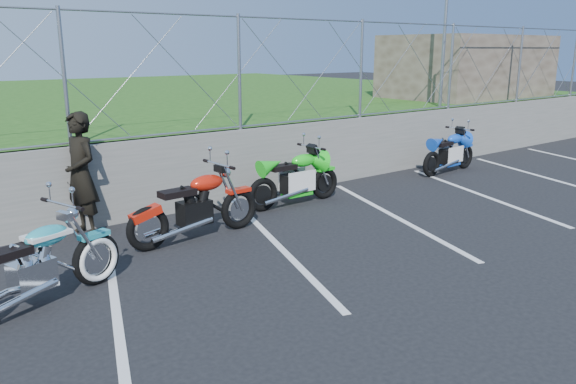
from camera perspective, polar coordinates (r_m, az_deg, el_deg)
ground at (r=7.25m, az=3.82°, el=-7.63°), size 90.00×90.00×0.00m
retaining_wall at (r=9.85m, az=-9.67°, el=2.06°), size 30.00×0.22×1.30m
grass_field at (r=19.17m, az=-23.99°, el=6.94°), size 30.00×20.00×1.30m
stone_building at (r=18.31m, az=17.76°, el=12.07°), size 5.00×3.00×1.80m
chain_link_fence at (r=9.64m, az=-10.08°, el=11.69°), size 28.00×0.03×2.00m
sign_pole at (r=14.69m, az=15.54°, el=14.18°), size 0.08×0.08×3.00m
parking_lines at (r=8.70m, az=5.43°, el=-3.84°), size 18.29×4.31×0.01m
cruiser_turquoise at (r=6.59m, az=-24.23°, el=-7.17°), size 2.10×0.83×1.08m
naked_orange at (r=8.26m, az=-9.20°, el=-1.65°), size 2.17×0.74×1.08m
sportbike_green at (r=9.97m, az=0.83°, el=1.19°), size 1.98×0.71×1.03m
sportbike_blue at (r=13.14m, az=16.12°, el=3.74°), size 1.89×0.67×0.98m
person_standing at (r=8.78m, az=-20.31°, el=1.68°), size 0.56×0.74×1.84m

